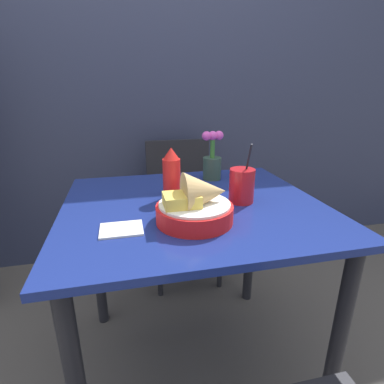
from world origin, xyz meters
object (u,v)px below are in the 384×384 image
food_basket (197,204)px  drink_cup (242,187)px  flower_vase (212,161)px  chair_far_window (181,197)px  ketchup_bottle (172,175)px

food_basket → drink_cup: bearing=33.3°
drink_cup → flower_vase: 0.30m
chair_far_window → flower_vase: flower_vase is taller
ketchup_bottle → drink_cup: bearing=-19.3°
food_basket → flower_vase: flower_vase is taller
chair_far_window → food_basket: 0.97m
chair_far_window → drink_cup: 0.85m
chair_far_window → drink_cup: drink_cup is taller
chair_far_window → food_basket: bearing=-97.6°
chair_far_window → drink_cup: (0.08, -0.78, 0.32)m
chair_far_window → ketchup_bottle: 0.80m
chair_far_window → flower_vase: 0.60m
chair_far_window → food_basket: food_basket is taller
drink_cup → food_basket: bearing=-146.7°
food_basket → flower_vase: (0.18, 0.43, 0.03)m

